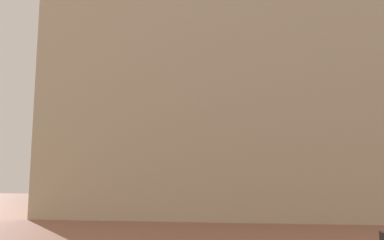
{
  "coord_description": "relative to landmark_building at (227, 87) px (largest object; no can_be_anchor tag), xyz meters",
  "views": [
    {
      "loc": [
        1.65,
        -2.5,
        2.84
      ],
      "look_at": [
        -0.34,
        11.01,
        4.81
      ],
      "focal_mm": 37.94,
      "sensor_mm": 36.0,
      "label": 1
    }
  ],
  "objects": [
    {
      "name": "landmark_building",
      "position": [
        0.0,
        0.0,
        0.0
      ],
      "size": [
        26.99,
        14.35,
        34.36
      ],
      "color": "beige",
      "rests_on": "ground_plane"
    }
  ]
}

